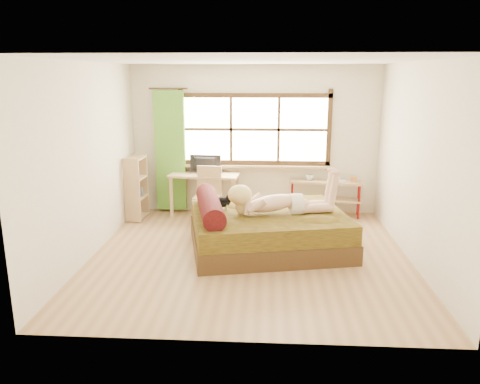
# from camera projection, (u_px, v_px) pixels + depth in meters

# --- Properties ---
(floor) EXTENTS (4.50, 4.50, 0.00)m
(floor) POSITION_uv_depth(u_px,v_px,m) (250.00, 255.00, 6.72)
(floor) COLOR #9E754C
(floor) RESTS_ON ground
(ceiling) EXTENTS (4.50, 4.50, 0.00)m
(ceiling) POSITION_uv_depth(u_px,v_px,m) (251.00, 60.00, 6.06)
(ceiling) COLOR white
(ceiling) RESTS_ON wall_back
(wall_back) EXTENTS (4.50, 0.00, 4.50)m
(wall_back) POSITION_uv_depth(u_px,v_px,m) (255.00, 140.00, 8.57)
(wall_back) COLOR silver
(wall_back) RESTS_ON floor
(wall_front) EXTENTS (4.50, 0.00, 4.50)m
(wall_front) POSITION_uv_depth(u_px,v_px,m) (240.00, 209.00, 4.21)
(wall_front) COLOR silver
(wall_front) RESTS_ON floor
(wall_left) EXTENTS (0.00, 4.50, 4.50)m
(wall_left) POSITION_uv_depth(u_px,v_px,m) (89.00, 161.00, 6.52)
(wall_left) COLOR silver
(wall_left) RESTS_ON floor
(wall_right) EXTENTS (0.00, 4.50, 4.50)m
(wall_right) POSITION_uv_depth(u_px,v_px,m) (418.00, 165.00, 6.26)
(wall_right) COLOR silver
(wall_right) RESTS_ON floor
(window) EXTENTS (2.80, 0.16, 1.46)m
(window) POSITION_uv_depth(u_px,v_px,m) (255.00, 132.00, 8.50)
(window) COLOR #FFEDBF
(window) RESTS_ON wall_back
(curtain) EXTENTS (0.55, 0.10, 2.20)m
(curtain) POSITION_uv_depth(u_px,v_px,m) (170.00, 151.00, 8.59)
(curtain) COLOR #438023
(curtain) RESTS_ON wall_back
(bed) EXTENTS (2.54, 2.20, 0.85)m
(bed) POSITION_uv_depth(u_px,v_px,m) (265.00, 229.00, 6.93)
(bed) COLOR #371E10
(bed) RESTS_ON floor
(woman) EXTENTS (1.62, 0.76, 0.67)m
(woman) POSITION_uv_depth(u_px,v_px,m) (280.00, 191.00, 6.74)
(woman) COLOR #D9A98B
(woman) RESTS_ON bed
(kitten) EXTENTS (0.35, 0.20, 0.27)m
(kitten) POSITION_uv_depth(u_px,v_px,m) (221.00, 201.00, 6.99)
(kitten) COLOR black
(kitten) RESTS_ON bed
(desk) EXTENTS (1.29, 0.70, 0.77)m
(desk) POSITION_uv_depth(u_px,v_px,m) (205.00, 179.00, 8.50)
(desk) COLOR #A48559
(desk) RESTS_ON floor
(monitor) EXTENTS (0.58, 0.14, 0.33)m
(monitor) POSITION_uv_depth(u_px,v_px,m) (205.00, 164.00, 8.48)
(monitor) COLOR black
(monitor) RESTS_ON desk
(chair) EXTENTS (0.48, 0.48, 0.97)m
(chair) POSITION_uv_depth(u_px,v_px,m) (208.00, 191.00, 8.17)
(chair) COLOR #A48559
(chair) RESTS_ON floor
(pipe_shelf) EXTENTS (1.33, 0.50, 0.74)m
(pipe_shelf) POSITION_uv_depth(u_px,v_px,m) (326.00, 190.00, 8.53)
(pipe_shelf) COLOR #A48559
(pipe_shelf) RESTS_ON floor
(cup) EXTENTS (0.15, 0.15, 0.10)m
(cup) POSITION_uv_depth(u_px,v_px,m) (309.00, 178.00, 8.50)
(cup) COLOR gray
(cup) RESTS_ON pipe_shelf
(book) EXTENTS (0.18, 0.23, 0.02)m
(book) POSITION_uv_depth(u_px,v_px,m) (337.00, 180.00, 8.48)
(book) COLOR gray
(book) RESTS_ON pipe_shelf
(bookshelf) EXTENTS (0.31, 0.51, 1.13)m
(bookshelf) POSITION_uv_depth(u_px,v_px,m) (136.00, 188.00, 8.29)
(bookshelf) COLOR #A48559
(bookshelf) RESTS_ON floor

